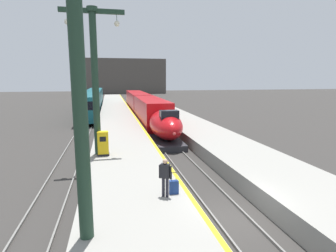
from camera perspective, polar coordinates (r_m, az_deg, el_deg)
The scene contains 16 objects.
ground_plane at distance 12.88m, azimuth 13.20°, elevation -18.52°, with size 260.00×260.00×0.00m, color #33302D.
platform_left at distance 35.38m, azimuth -10.37°, elevation 0.69°, with size 4.80×110.00×1.05m, color gray.
platform_right at distance 36.52m, azimuth 2.44°, elevation 1.13°, with size 4.80×110.00×1.05m, color gray.
platform_left_safety_stripe at distance 35.44m, azimuth -6.71°, elevation 1.67°, with size 0.20×107.80×0.01m, color yellow.
rail_main_left at distance 38.40m, azimuth -5.56°, elevation 0.82°, with size 0.08×110.00×0.12m, color slate.
rail_main_right at distance 38.59m, azimuth -3.35°, elevation 0.89°, with size 0.08×110.00×0.12m, color slate.
rail_secondary_left at distance 38.35m, azimuth -17.67°, elevation 0.38°, with size 0.08×110.00×0.12m, color slate.
rail_secondary_right at distance 38.23m, azimuth -15.43°, elevation 0.47°, with size 0.08×110.00×0.12m, color slate.
highspeed_train_main at distance 40.30m, azimuth -4.89°, elevation 3.93°, with size 2.92×38.55×3.60m.
regional_train_adjacent at distance 53.18m, azimuth -15.45°, elevation 5.26°, with size 2.85×36.60×3.80m.
station_column_near at distance 8.45m, azimuth -18.29°, elevation 10.67°, with size 4.00×0.68×8.58m.
station_column_mid at distance 18.53m, azimuth -15.09°, elevation 11.49°, with size 4.00×0.68×9.42m.
passenger_near_edge at distance 11.76m, azimuth -0.59°, elevation -10.15°, with size 0.51×0.38×1.69m.
rolling_suitcase at distance 12.32m, azimuth 1.24°, elevation -12.63°, with size 0.40×0.22×0.98m.
ticket_machine_yellow at distance 18.54m, azimuth -13.40°, elevation -3.74°, with size 0.76×0.62×1.60m.
terminus_back_wall at distance 112.30m, azimuth -9.70°, elevation 10.20°, with size 36.00×2.00×14.00m, color #4C4742.
Camera 1 is at (-5.04, -10.18, 6.07)m, focal length 29.17 mm.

